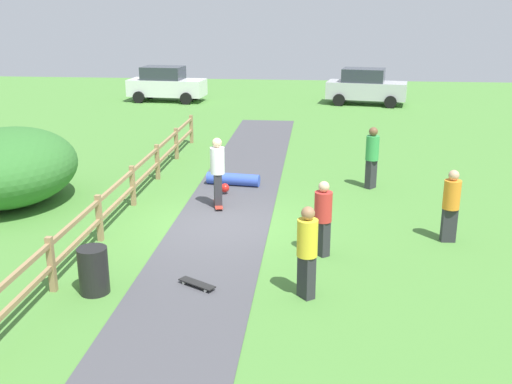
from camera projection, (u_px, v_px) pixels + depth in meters
The scene contains 14 objects.
ground_plane at pixel (221, 225), 14.86m from camera, with size 60.00×60.00×0.00m, color #4C8438.
asphalt_path at pixel (221, 225), 14.86m from camera, with size 2.40×28.00×0.02m, color #47474C.
wooden_fence at pixel (117, 196), 14.92m from camera, with size 0.12×18.12×1.10m.
bush_large at pixel (8, 167), 16.21m from camera, with size 3.52×4.22×2.06m, color #33702D.
trash_bin at pixel (94, 271), 11.27m from camera, with size 0.56×0.56×0.90m, color black.
skater_riding at pixel (218, 169), 15.83m from camera, with size 0.46×0.82×1.88m.
skater_fallen at pixel (233, 180), 17.97m from camera, with size 1.63×1.32×0.36m.
skateboard_loose at pixel (197, 284), 11.56m from camera, with size 0.79×0.58×0.08m.
bystander_yellow at pixel (307, 248), 10.93m from camera, with size 0.53×0.53×1.78m.
bystander_orange at pixel (451, 203), 13.58m from camera, with size 0.40×0.40×1.69m.
bystander_green at pixel (372, 155), 17.57m from camera, with size 0.53×0.53×1.83m.
bystander_red at pixel (323, 215), 12.83m from camera, with size 0.53×0.53×1.67m.
parked_car_white at pixel (166, 84), 33.53m from camera, with size 4.32×2.26×1.92m.
parked_car_silver at pixel (366, 87), 32.46m from camera, with size 4.43×2.53×1.92m.
Camera 1 is at (2.28, -13.78, 5.21)m, focal length 42.30 mm.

